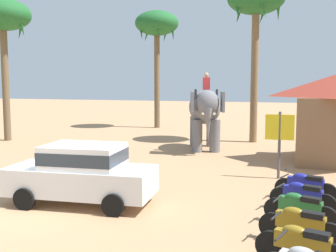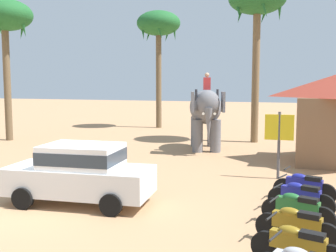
# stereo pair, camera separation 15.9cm
# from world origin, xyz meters

# --- Properties ---
(ground_plane) EXTENTS (120.00, 120.00, 0.00)m
(ground_plane) POSITION_xyz_m (0.00, 0.00, 0.00)
(ground_plane) COLOR tan
(car_sedan_foreground) EXTENTS (4.21, 2.11, 1.70)m
(car_sedan_foreground) POSITION_xyz_m (0.87, 0.48, 0.93)
(car_sedan_foreground) COLOR white
(car_sedan_foreground) RESTS_ON ground
(elephant_with_mahout) EXTENTS (2.50, 4.02, 3.88)m
(elephant_with_mahout) POSITION_xyz_m (2.27, 10.60, 1.99)
(elephant_with_mahout) COLOR slate
(elephant_with_mahout) RESTS_ON ground
(motorcycle_second_in_row) EXTENTS (1.76, 0.71, 0.94)m
(motorcycle_second_in_row) POSITION_xyz_m (6.75, -1.98, 0.46)
(motorcycle_second_in_row) COLOR black
(motorcycle_second_in_row) RESTS_ON ground
(motorcycle_mid_row) EXTENTS (1.76, 0.70, 0.94)m
(motorcycle_mid_row) POSITION_xyz_m (6.72, -0.83, 0.46)
(motorcycle_mid_row) COLOR black
(motorcycle_mid_row) RESTS_ON ground
(motorcycle_fourth_in_row) EXTENTS (1.73, 0.79, 0.94)m
(motorcycle_fourth_in_row) POSITION_xyz_m (6.74, 0.34, 0.46)
(motorcycle_fourth_in_row) COLOR black
(motorcycle_fourth_in_row) RESTS_ON ground
(motorcycle_far_in_row) EXTENTS (1.73, 0.80, 0.94)m
(motorcycle_far_in_row) POSITION_xyz_m (6.82, 1.46, 0.46)
(motorcycle_far_in_row) COLOR black
(motorcycle_far_in_row) RESTS_ON ground
(motorcycle_end_of_row) EXTENTS (1.76, 0.70, 0.94)m
(motorcycle_end_of_row) POSITION_xyz_m (6.92, 2.60, 0.46)
(motorcycle_end_of_row) COLOR black
(motorcycle_end_of_row) RESTS_ON ground
(palm_tree_behind_elephant) EXTENTS (3.20, 3.20, 8.15)m
(palm_tree_behind_elephant) POSITION_xyz_m (-9.54, 10.49, 7.02)
(palm_tree_behind_elephant) COLOR brown
(palm_tree_behind_elephant) RESTS_ON ground
(palm_tree_near_hut) EXTENTS (3.20, 3.20, 8.61)m
(palm_tree_near_hut) POSITION_xyz_m (-3.24, 19.42, 7.44)
(palm_tree_near_hut) COLOR brown
(palm_tree_near_hut) RESTS_ON ground
(palm_tree_left_of_road) EXTENTS (3.20, 3.20, 8.95)m
(palm_tree_left_of_road) POSITION_xyz_m (4.36, 14.03, 7.75)
(palm_tree_left_of_road) COLOR brown
(palm_tree_left_of_road) RESTS_ON ground
(signboard_yellow) EXTENTS (1.00, 0.10, 2.40)m
(signboard_yellow) POSITION_xyz_m (6.08, 5.25, 1.69)
(signboard_yellow) COLOR #4C4C51
(signboard_yellow) RESTS_ON ground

